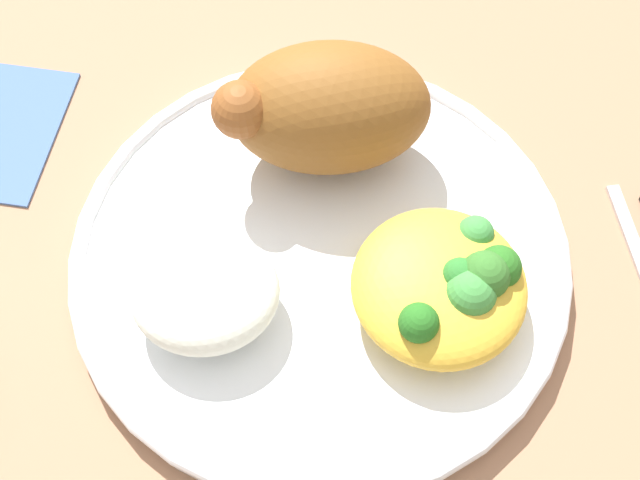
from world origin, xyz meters
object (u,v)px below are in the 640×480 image
Objects in this scene: roasted_chicken at (325,108)px; rice_pile at (205,292)px; plate at (320,256)px; mac_cheese_with_broccoli at (446,285)px.

roasted_chicken is 1.55× the size of rice_pile.
rice_pile is at bearing 28.76° from plate.
mac_cheese_with_broccoli reaches higher than rice_pile.
plate is 3.59× the size of rice_pile.
mac_cheese_with_broccoli is at bearing 119.73° from roasted_chicken.
rice_pile is 0.82× the size of mac_cheese_with_broccoli.
mac_cheese_with_broccoli is (-0.06, 0.11, -0.02)m from roasted_chicken.
rice_pile is at bearing -0.40° from mac_cheese_with_broccoli.
roasted_chicken is 0.13m from mac_cheese_with_broccoli.
roasted_chicken is (-0.01, -0.07, 0.05)m from plate.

